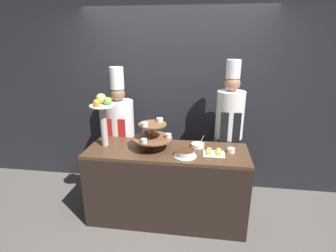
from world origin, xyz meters
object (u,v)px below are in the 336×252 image
object	(u,v)px
cup_white	(231,150)
chef_center_left	(229,127)
cake_round	(185,153)
tiered_stand	(153,135)
fruit_pedestal	(103,112)
chef_left	(120,129)
cake_square_tray	(214,153)
serving_bowl_far	(198,145)

from	to	relation	value
cup_white	chef_center_left	xyz separation A→B (m)	(0.01, 0.50, 0.11)
cake_round	tiered_stand	bearing A→B (deg)	159.09
fruit_pedestal	cake_round	distance (m)	1.05
cup_white	chef_left	size ratio (longest dim) A/B	0.05
cup_white	cake_square_tray	xyz separation A→B (m)	(-0.19, -0.07, -0.01)
cake_round	cup_white	distance (m)	0.52
cup_white	chef_center_left	world-z (taller)	chef_center_left
cup_white	chef_left	xyz separation A→B (m)	(-1.43, 0.50, 0.01)
fruit_pedestal	chef_left	distance (m)	0.61
tiered_stand	fruit_pedestal	world-z (taller)	fruit_pedestal
serving_bowl_far	chef_left	xyz separation A→B (m)	(-1.06, 0.39, 0.01)
cake_round	cake_square_tray	distance (m)	0.32
tiered_stand	chef_center_left	distance (m)	1.02
cake_square_tray	chef_center_left	bearing A→B (deg)	70.95
cup_white	cake_square_tray	bearing A→B (deg)	-160.69
cake_round	chef_left	xyz separation A→B (m)	(-0.94, 0.66, -0.00)
cake_round	chef_center_left	size ratio (longest dim) A/B	0.13
cake_round	cake_square_tray	world-z (taller)	cake_round
cake_round	serving_bowl_far	xyz separation A→B (m)	(0.13, 0.27, -0.01)
tiered_stand	cake_square_tray	bearing A→B (deg)	-3.80
chef_center_left	fruit_pedestal	bearing A→B (deg)	-161.95
cake_round	cup_white	xyz separation A→B (m)	(0.49, 0.16, -0.01)
tiered_stand	serving_bowl_far	bearing A→B (deg)	13.94
cup_white	chef_left	bearing A→B (deg)	160.87
cake_round	cup_white	size ratio (longest dim) A/B	3.06
tiered_stand	fruit_pedestal	bearing A→B (deg)	176.14
cake_round	fruit_pedestal	bearing A→B (deg)	169.15
cup_white	serving_bowl_far	bearing A→B (deg)	163.99
tiered_stand	cake_square_tray	world-z (taller)	tiered_stand
cake_round	cup_white	world-z (taller)	cake_round
cake_round	serving_bowl_far	bearing A→B (deg)	65.11
chef_left	fruit_pedestal	bearing A→B (deg)	-92.91
serving_bowl_far	chef_center_left	distance (m)	0.55
serving_bowl_far	chef_center_left	world-z (taller)	chef_center_left
cake_square_tray	chef_left	size ratio (longest dim) A/B	0.13
serving_bowl_far	chef_left	world-z (taller)	chef_left
cake_square_tray	serving_bowl_far	bearing A→B (deg)	136.84
tiered_stand	fruit_pedestal	size ratio (longest dim) A/B	0.73
fruit_pedestal	tiered_stand	bearing A→B (deg)	-3.86
serving_bowl_far	cake_square_tray	bearing A→B (deg)	-43.16
fruit_pedestal	serving_bowl_far	world-z (taller)	fruit_pedestal
tiered_stand	chef_left	bearing A→B (deg)	137.21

